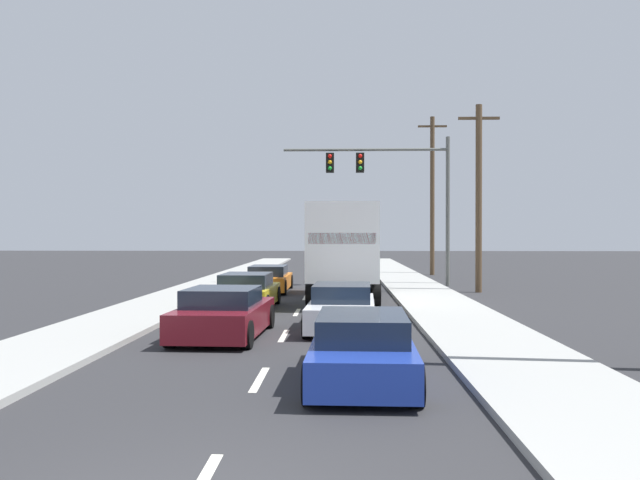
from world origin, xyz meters
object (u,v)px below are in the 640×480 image
at_px(box_truck, 344,246).
at_px(utility_pole_mid, 479,195).
at_px(car_yellow, 247,292).
at_px(car_maroon, 224,314).
at_px(car_white, 342,308).
at_px(car_blue, 362,349).
at_px(utility_pole_far, 432,194).
at_px(traffic_signal_mast, 381,176).
at_px(car_orange, 269,279).

distance_m(box_truck, utility_pole_mid, 7.39).
distance_m(car_yellow, car_maroon, 6.24).
xyz_separation_m(car_white, car_blue, (0.34, -6.38, 0.00)).
bearing_deg(utility_pole_far, car_white, -103.50).
distance_m(car_maroon, traffic_signal_mast, 18.03).
bearing_deg(car_blue, box_truck, 90.97).
xyz_separation_m(car_orange, car_maroon, (0.30, -13.04, 0.03)).
relative_size(car_white, utility_pole_mid, 0.57).
distance_m(traffic_signal_mast, utility_pole_far, 9.51).
relative_size(box_truck, utility_pole_far, 0.86).
bearing_deg(car_white, traffic_signal_mast, 82.52).
height_order(traffic_signal_mast, utility_pole_mid, utility_pole_mid).
relative_size(car_orange, utility_pole_mid, 0.56).
bearing_deg(car_maroon, utility_pole_far, 71.19).
height_order(car_maroon, utility_pole_far, utility_pole_far).
xyz_separation_m(box_truck, car_white, (-0.10, -7.53, -1.54)).
xyz_separation_m(car_white, utility_pole_mid, (6.03, 11.37, 3.71)).
height_order(car_maroon, box_truck, box_truck).
distance_m(car_maroon, box_truck, 9.76).
bearing_deg(car_yellow, traffic_signal_mast, 63.39).
xyz_separation_m(car_blue, utility_pole_far, (5.37, 30.15, 4.54)).
xyz_separation_m(car_yellow, car_blue, (3.59, -10.99, -0.02)).
height_order(car_yellow, traffic_signal_mast, traffic_signal_mast).
xyz_separation_m(car_white, traffic_signal_mast, (1.97, 15.03, 4.90)).
bearing_deg(box_truck, car_yellow, -138.96).
xyz_separation_m(car_yellow, box_truck, (3.35, 2.92, 1.52)).
height_order(car_maroon, traffic_signal_mast, traffic_signal_mast).
bearing_deg(traffic_signal_mast, car_yellow, -116.61).
xyz_separation_m(car_yellow, car_maroon, (0.31, -6.23, 0.00)).
xyz_separation_m(car_maroon, car_blue, (3.28, -4.75, -0.02)).
relative_size(car_maroon, utility_pole_far, 0.45).
bearing_deg(car_yellow, utility_pole_mid, 36.05).
bearing_deg(utility_pole_far, car_maroon, -108.81).
xyz_separation_m(car_orange, car_blue, (3.58, -17.79, 0.01)).
height_order(car_yellow, car_white, car_yellow).
height_order(car_orange, utility_pole_far, utility_pole_far).
relative_size(car_yellow, utility_pole_far, 0.44).
height_order(car_orange, car_white, car_white).
bearing_deg(utility_pole_far, car_yellow, -115.05).
bearing_deg(box_truck, traffic_signal_mast, 76.01).
distance_m(car_orange, utility_pole_far, 15.92).
bearing_deg(utility_pole_mid, traffic_signal_mast, 137.99).
relative_size(car_orange, traffic_signal_mast, 0.56).
relative_size(box_truck, car_white, 1.80).
xyz_separation_m(car_blue, utility_pole_mid, (5.69, 17.74, 3.71)).
relative_size(car_blue, utility_pole_mid, 0.56).
distance_m(car_blue, utility_pole_mid, 19.00).
xyz_separation_m(car_orange, utility_pole_far, (8.95, 12.35, 4.55)).
relative_size(car_maroon, utility_pole_mid, 0.54).
height_order(car_white, utility_pole_mid, utility_pole_mid).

